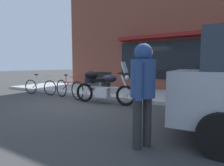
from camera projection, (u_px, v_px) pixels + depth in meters
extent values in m
plane|color=#393939|center=(78.00, 103.00, 6.05)|extent=(80.00, 80.00, 0.00)
torus|color=black|center=(126.00, 95.00, 5.66)|extent=(0.68, 0.15, 0.67)
cylinder|color=silver|center=(126.00, 95.00, 5.66)|extent=(0.17, 0.08, 0.16)
torus|color=black|center=(85.00, 92.00, 6.30)|extent=(0.68, 0.15, 0.67)
cylinder|color=silver|center=(85.00, 92.00, 6.30)|extent=(0.17, 0.08, 0.16)
cube|color=silver|center=(103.00, 92.00, 6.00)|extent=(0.47, 0.34, 0.32)
cylinder|color=silver|center=(104.00, 87.00, 5.96)|extent=(1.01, 0.16, 0.06)
ellipsoid|color=black|center=(109.00, 79.00, 5.85)|extent=(0.54, 0.33, 0.26)
cube|color=black|center=(98.00, 80.00, 6.03)|extent=(0.62, 0.30, 0.11)
cube|color=black|center=(90.00, 80.00, 6.16)|extent=(0.30, 0.25, 0.18)
cylinder|color=silver|center=(126.00, 86.00, 5.63)|extent=(0.35, 0.10, 0.67)
cylinder|color=black|center=(122.00, 73.00, 5.64)|extent=(0.10, 0.62, 0.04)
cube|color=silver|center=(125.00, 67.00, 5.59)|extent=(0.18, 0.33, 0.35)
sphere|color=#EAEACC|center=(127.00, 77.00, 5.59)|extent=(0.14, 0.14, 0.14)
cube|color=#A8A8A8|center=(95.00, 84.00, 6.38)|extent=(0.46, 0.24, 0.44)
cube|color=black|center=(96.00, 84.00, 6.47)|extent=(0.37, 0.05, 0.03)
ellipsoid|color=black|center=(91.00, 75.00, 6.13)|extent=(0.51, 0.36, 0.28)
torus|color=black|center=(77.00, 91.00, 6.60)|extent=(0.71, 0.18, 0.72)
torus|color=black|center=(61.00, 88.00, 7.31)|extent=(0.71, 0.18, 0.72)
cylinder|color=#B22323|center=(69.00, 82.00, 6.93)|extent=(0.58, 0.15, 0.04)
cylinder|color=#B22323|center=(66.00, 86.00, 7.08)|extent=(0.46, 0.13, 0.34)
cylinder|color=#B22323|center=(66.00, 79.00, 7.04)|extent=(0.03, 0.03, 0.30)
ellipsoid|color=black|center=(66.00, 75.00, 7.03)|extent=(0.24, 0.14, 0.06)
cylinder|color=#B22323|center=(76.00, 77.00, 6.58)|extent=(0.12, 0.48, 0.03)
cylinder|color=black|center=(213.00, 107.00, 4.14)|extent=(0.67, 0.26, 0.66)
cylinder|color=black|center=(222.00, 136.00, 2.42)|extent=(0.67, 0.26, 0.66)
cylinder|color=#2B2B2B|center=(147.00, 121.00, 2.82)|extent=(0.14, 0.14, 0.80)
cylinder|color=#2B2B2B|center=(137.00, 123.00, 2.72)|extent=(0.14, 0.14, 0.80)
cylinder|color=navy|center=(143.00, 78.00, 2.70)|extent=(0.42, 0.42, 0.58)
sphere|color=navy|center=(143.00, 53.00, 2.66)|extent=(0.28, 0.28, 0.28)
sphere|color=tan|center=(147.00, 53.00, 2.64)|extent=(0.17, 0.17, 0.17)
cylinder|color=navy|center=(146.00, 79.00, 2.91)|extent=(0.10, 0.10, 0.55)
cylinder|color=navy|center=(139.00, 81.00, 2.49)|extent=(0.10, 0.10, 0.55)
cube|color=black|center=(102.00, 83.00, 7.47)|extent=(0.55, 0.19, 0.90)
cube|color=black|center=(105.00, 82.00, 7.66)|extent=(0.55, 0.19, 0.90)
torus|color=black|center=(50.00, 88.00, 7.66)|extent=(0.65, 0.15, 0.66)
torus|color=black|center=(31.00, 87.00, 8.04)|extent=(0.65, 0.15, 0.66)
cylinder|color=silver|center=(40.00, 81.00, 7.83)|extent=(0.59, 0.13, 0.04)
cylinder|color=silver|center=(36.00, 84.00, 7.92)|extent=(0.46, 0.11, 0.34)
cylinder|color=silver|center=(36.00, 78.00, 7.88)|extent=(0.03, 0.03, 0.30)
ellipsoid|color=black|center=(36.00, 75.00, 7.87)|extent=(0.23, 0.13, 0.06)
cylinder|color=silver|center=(49.00, 76.00, 7.63)|extent=(0.11, 0.48, 0.03)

